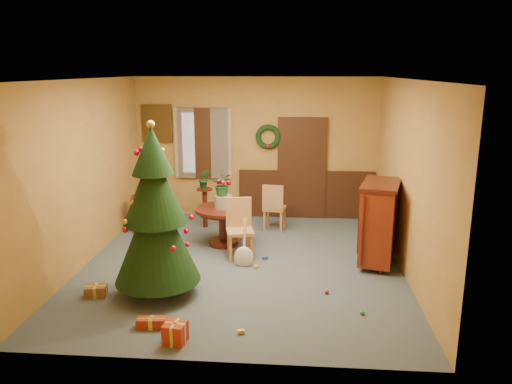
# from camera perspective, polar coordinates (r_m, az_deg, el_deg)

# --- Properties ---
(room_envelope) EXTENTS (5.50, 5.50, 5.50)m
(room_envelope) POSITION_cam_1_polar(r_m,az_deg,el_deg) (10.35, 1.14, 3.14)
(room_envelope) COLOR #3A4354
(room_envelope) RESTS_ON ground
(dining_table) EXTENTS (0.99, 0.99, 0.68)m
(dining_table) POSITION_cam_1_polar(r_m,az_deg,el_deg) (8.81, -3.75, -3.10)
(dining_table) COLOR black
(dining_table) RESTS_ON floor
(urn) EXTENTS (0.30, 0.30, 0.22)m
(urn) POSITION_cam_1_polar(r_m,az_deg,el_deg) (8.73, -3.79, -1.12)
(urn) COLOR slate
(urn) RESTS_ON dining_table
(centerpiece_plant) EXTENTS (0.36, 0.31, 0.40)m
(centerpiece_plant) POSITION_cam_1_polar(r_m,az_deg,el_deg) (8.65, -3.82, 0.87)
(centerpiece_plant) COLOR #1E4C23
(centerpiece_plant) RESTS_ON urn
(chair_near) EXTENTS (0.51, 0.51, 0.99)m
(chair_near) POSITION_cam_1_polar(r_m,az_deg,el_deg) (8.25, -1.91, -3.89)
(chair_near) COLOR #9E6D3F
(chair_near) RESTS_ON floor
(chair_far) EXTENTS (0.46, 0.46, 0.93)m
(chair_far) POSITION_cam_1_polar(r_m,az_deg,el_deg) (9.56, 2.05, -1.59)
(chair_far) COLOR #9E6D3F
(chair_far) RESTS_ON floor
(guitar) EXTENTS (0.41, 0.53, 0.71)m
(guitar) POSITION_cam_1_polar(r_m,az_deg,el_deg) (7.89, -1.40, -5.99)
(guitar) COLOR beige
(guitar) RESTS_ON floor
(plant_stand) EXTENTS (0.30, 0.30, 0.78)m
(plant_stand) POSITION_cam_1_polar(r_m,az_deg,el_deg) (9.82, -5.86, -1.28)
(plant_stand) COLOR black
(plant_stand) RESTS_ON floor
(stand_plant) EXTENTS (0.23, 0.19, 0.38)m
(stand_plant) POSITION_cam_1_polar(r_m,az_deg,el_deg) (9.71, -5.93, 1.49)
(stand_plant) COLOR #19471E
(stand_plant) RESTS_ON plant_stand
(christmas_tree) EXTENTS (1.17, 1.17, 2.41)m
(christmas_tree) POSITION_cam_1_polar(r_m,az_deg,el_deg) (6.82, -11.45, -2.60)
(christmas_tree) COLOR #382111
(christmas_tree) RESTS_ON floor
(writing_desk) EXTENTS (0.82, 0.52, 0.68)m
(writing_desk) POSITION_cam_1_polar(r_m,az_deg,el_deg) (9.77, -11.83, -1.46)
(writing_desk) COLOR black
(writing_desk) RESTS_ON floor
(sideboard) EXTENTS (0.80, 1.15, 1.34)m
(sideboard) POSITION_cam_1_polar(r_m,az_deg,el_deg) (8.11, 13.87, -3.23)
(sideboard) COLOR #621D0B
(sideboard) RESTS_ON floor
(gift_a) EXTENTS (0.32, 0.26, 0.15)m
(gift_a) POSITION_cam_1_polar(r_m,az_deg,el_deg) (7.34, -17.81, -10.71)
(gift_a) COLOR brown
(gift_a) RESTS_ON floor
(gift_b) EXTENTS (0.27, 0.27, 0.25)m
(gift_b) POSITION_cam_1_polar(r_m,az_deg,el_deg) (5.98, -9.22, -15.60)
(gift_b) COLOR #9C2914
(gift_b) RESTS_ON floor
(gift_c) EXTENTS (0.27, 0.21, 0.13)m
(gift_c) POSITION_cam_1_polar(r_m,az_deg,el_deg) (7.49, -14.00, -10.00)
(gift_c) COLOR brown
(gift_c) RESTS_ON floor
(gift_d) EXTENTS (0.36, 0.17, 0.13)m
(gift_d) POSITION_cam_1_polar(r_m,az_deg,el_deg) (6.36, -11.87, -14.43)
(gift_d) COLOR #9C2914
(gift_d) RESTS_ON floor
(toy_a) EXTENTS (0.09, 0.09, 0.05)m
(toy_a) POSITION_cam_1_polar(r_m,az_deg,el_deg) (8.27, 1.05, -7.54)
(toy_a) COLOR #2550A1
(toy_a) RESTS_ON floor
(toy_b) EXTENTS (0.06, 0.06, 0.06)m
(toy_b) POSITION_cam_1_polar(r_m,az_deg,el_deg) (6.67, 12.05, -13.33)
(toy_b) COLOR green
(toy_b) RESTS_ON floor
(toy_c) EXTENTS (0.08, 0.09, 0.05)m
(toy_c) POSITION_cam_1_polar(r_m,az_deg,el_deg) (7.91, 0.01, -8.57)
(toy_c) COLOR gold
(toy_c) RESTS_ON floor
(toy_d) EXTENTS (0.06, 0.06, 0.06)m
(toy_d) POSITION_cam_1_polar(r_m,az_deg,el_deg) (7.14, 8.08, -11.24)
(toy_d) COLOR red
(toy_d) RESTS_ON floor
(toy_e) EXTENTS (0.09, 0.07, 0.05)m
(toy_e) POSITION_cam_1_polar(r_m,az_deg,el_deg) (6.12, -1.72, -15.68)
(toy_e) COLOR gold
(toy_e) RESTS_ON floor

